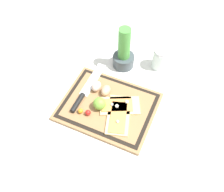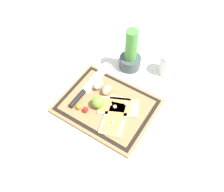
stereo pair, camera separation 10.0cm
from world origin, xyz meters
name	(u,v)px [view 1 (the left image)]	position (x,y,z in m)	size (l,w,h in m)	color
ground_plane	(108,107)	(0.00, 0.00, 0.00)	(6.00, 6.00, 0.00)	silver
cutting_board	(108,106)	(0.00, 0.00, 0.01)	(0.40, 0.32, 0.02)	#997047
pizza_slice_near	(118,115)	(0.06, -0.03, 0.02)	(0.15, 0.21, 0.02)	#DBBC7F
pizza_slice_far	(119,105)	(0.05, 0.01, 0.02)	(0.19, 0.16, 0.02)	#DBBC7F
knife	(83,94)	(-0.12, 0.00, 0.03)	(0.04, 0.30, 0.02)	silver
egg_brown	(106,90)	(-0.04, 0.05, 0.04)	(0.04, 0.06, 0.04)	tan
egg_pink	(96,86)	(-0.09, 0.06, 0.04)	(0.04, 0.06, 0.04)	beige
lime	(99,103)	(-0.03, -0.02, 0.05)	(0.06, 0.06, 0.06)	#70A838
cherry_tomato_red	(88,113)	(-0.06, -0.08, 0.03)	(0.02, 0.02, 0.02)	red
cherry_tomato_yellow	(81,111)	(-0.09, -0.08, 0.03)	(0.02, 0.02, 0.02)	orange
herb_pot	(124,54)	(-0.04, 0.26, 0.08)	(0.10, 0.10, 0.22)	#3D474C
sauce_jar	(160,59)	(0.13, 0.33, 0.05)	(0.08, 0.08, 0.11)	silver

